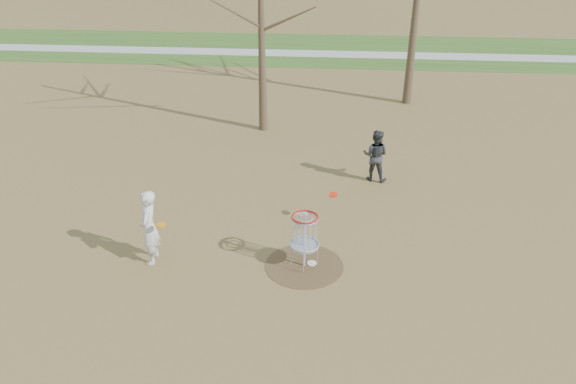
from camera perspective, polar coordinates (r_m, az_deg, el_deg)
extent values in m
plane|color=brown|center=(12.91, 1.65, -7.50)|extent=(160.00, 160.00, 0.00)
cube|color=#2D5119|center=(32.42, 3.96, 14.23)|extent=(160.00, 8.00, 0.01)
cube|color=#9E9E99|center=(31.45, 3.92, 13.83)|extent=(160.00, 1.50, 0.01)
cylinder|color=#47331E|center=(12.90, 1.65, -7.48)|extent=(1.80, 1.80, 0.01)
imported|color=silver|center=(12.97, -13.93, -3.52)|extent=(0.48, 0.68, 1.78)
imported|color=#303135|center=(16.63, 8.88, 3.69)|extent=(0.88, 0.76, 1.56)
cylinder|color=white|center=(12.96, 2.44, -7.24)|extent=(0.22, 0.22, 0.02)
cylinder|color=red|center=(14.05, 4.63, -0.27)|extent=(0.22, 0.22, 0.07)
cylinder|color=orange|center=(12.54, -12.74, -3.27)|extent=(0.22, 0.22, 0.02)
cylinder|color=#9EA3AD|center=(12.53, 1.70, -4.97)|extent=(0.05, 0.05, 1.35)
cylinder|color=#9EA3AD|center=(12.60, 1.69, -5.45)|extent=(0.64, 0.64, 0.04)
torus|color=#9EA3AD|center=(12.23, 1.73, -2.70)|extent=(0.60, 0.60, 0.04)
torus|color=#B0110B|center=(12.22, 1.73, -2.56)|extent=(0.60, 0.60, 0.04)
cone|color=#382B1E|center=(19.58, -2.73, 16.71)|extent=(0.32, 0.32, 7.50)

